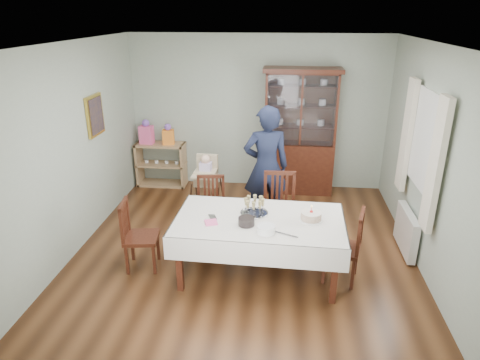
# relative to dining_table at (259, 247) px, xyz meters

# --- Properties ---
(floor) EXTENTS (5.00, 5.00, 0.00)m
(floor) POSITION_rel_dining_table_xyz_m (-0.23, 0.45, -0.38)
(floor) COLOR #593319
(floor) RESTS_ON ground
(room_shell) EXTENTS (5.00, 5.00, 5.00)m
(room_shell) POSITION_rel_dining_table_xyz_m (-0.23, 0.98, 1.32)
(room_shell) COLOR #9EAA99
(room_shell) RESTS_ON floor
(dining_table) EXTENTS (2.03, 1.20, 0.76)m
(dining_table) POSITION_rel_dining_table_xyz_m (0.00, 0.00, 0.00)
(dining_table) COLOR #482112
(dining_table) RESTS_ON floor
(china_cabinet) EXTENTS (1.30, 0.48, 2.18)m
(china_cabinet) POSITION_rel_dining_table_xyz_m (0.52, 2.71, 0.74)
(china_cabinet) COLOR #482112
(china_cabinet) RESTS_ON floor
(sideboard) EXTENTS (0.90, 0.38, 0.80)m
(sideboard) POSITION_rel_dining_table_xyz_m (-1.98, 2.73, 0.02)
(sideboard) COLOR tan
(sideboard) RESTS_ON floor
(picture_frame) EXTENTS (0.04, 0.48, 0.58)m
(picture_frame) POSITION_rel_dining_table_xyz_m (-2.45, 1.25, 1.27)
(picture_frame) COLOR gold
(picture_frame) RESTS_ON room_shell
(window) EXTENTS (0.04, 1.02, 1.22)m
(window) POSITION_rel_dining_table_xyz_m (1.99, 0.75, 1.17)
(window) COLOR white
(window) RESTS_ON room_shell
(curtain_left) EXTENTS (0.07, 0.30, 1.55)m
(curtain_left) POSITION_rel_dining_table_xyz_m (1.93, 0.13, 1.07)
(curtain_left) COLOR silver
(curtain_left) RESTS_ON room_shell
(curtain_right) EXTENTS (0.07, 0.30, 1.55)m
(curtain_right) POSITION_rel_dining_table_xyz_m (1.93, 1.37, 1.07)
(curtain_right) COLOR silver
(curtain_right) RESTS_ON room_shell
(radiator) EXTENTS (0.10, 0.80, 0.55)m
(radiator) POSITION_rel_dining_table_xyz_m (1.93, 0.75, -0.08)
(radiator) COLOR white
(radiator) RESTS_ON floor
(chair_far_left) EXTENTS (0.46, 0.46, 0.90)m
(chair_far_left) POSITION_rel_dining_table_xyz_m (-0.73, 0.83, -0.12)
(chair_far_left) COLOR #482112
(chair_far_left) RESTS_ON floor
(chair_far_right) EXTENTS (0.48, 0.48, 1.01)m
(chair_far_right) POSITION_rel_dining_table_xyz_m (0.23, 0.76, -0.08)
(chair_far_right) COLOR #482112
(chair_far_right) RESTS_ON floor
(chair_end_left) EXTENTS (0.46, 0.46, 0.90)m
(chair_end_left) POSITION_rel_dining_table_xyz_m (-1.48, 0.01, -0.12)
(chair_end_left) COLOR #482112
(chair_end_left) RESTS_ON floor
(chair_end_right) EXTENTS (0.50, 0.50, 0.91)m
(chair_end_right) POSITION_rel_dining_table_xyz_m (1.01, 0.00, -0.11)
(chair_end_right) COLOR #482112
(chair_end_right) RESTS_ON floor
(woman) EXTENTS (0.74, 0.56, 1.83)m
(woman) POSITION_rel_dining_table_xyz_m (0.01, 1.36, 0.53)
(woman) COLOR black
(woman) RESTS_ON floor
(high_chair) EXTENTS (0.47, 0.47, 1.01)m
(high_chair) POSITION_rel_dining_table_xyz_m (-0.92, 1.55, 0.01)
(high_chair) COLOR black
(high_chair) RESTS_ON floor
(champagne_tray) EXTENTS (0.34, 0.34, 0.20)m
(champagne_tray) POSITION_rel_dining_table_xyz_m (-0.07, 0.13, 0.44)
(champagne_tray) COLOR silver
(champagne_tray) RESTS_ON dining_table
(birthday_cake) EXTENTS (0.28, 0.28, 0.19)m
(birthday_cake) POSITION_rel_dining_table_xyz_m (0.60, 0.03, 0.43)
(birthday_cake) COLOR white
(birthday_cake) RESTS_ON dining_table
(plate_stack_dark) EXTENTS (0.21, 0.21, 0.09)m
(plate_stack_dark) POSITION_rel_dining_table_xyz_m (-0.14, -0.17, 0.42)
(plate_stack_dark) COLOR black
(plate_stack_dark) RESTS_ON dining_table
(plate_stack_white) EXTENTS (0.25, 0.25, 0.09)m
(plate_stack_white) POSITION_rel_dining_table_xyz_m (0.09, -0.33, 0.42)
(plate_stack_white) COLOR white
(plate_stack_white) RESTS_ON dining_table
(napkin_stack) EXTENTS (0.18, 0.18, 0.02)m
(napkin_stack) POSITION_rel_dining_table_xyz_m (-0.55, -0.17, 0.39)
(napkin_stack) COLOR #FC5C9C
(napkin_stack) RESTS_ON dining_table
(cutlery) EXTENTS (0.15, 0.17, 0.01)m
(cutlery) POSITION_rel_dining_table_xyz_m (-0.59, -0.02, 0.38)
(cutlery) COLOR silver
(cutlery) RESTS_ON dining_table
(cake_knife) EXTENTS (0.29, 0.15, 0.01)m
(cake_knife) POSITION_rel_dining_table_xyz_m (0.31, -0.35, 0.38)
(cake_knife) COLOR silver
(cake_knife) RESTS_ON dining_table
(gift_bag_pink) EXTENTS (0.25, 0.18, 0.44)m
(gift_bag_pink) POSITION_rel_dining_table_xyz_m (-2.21, 2.71, 0.61)
(gift_bag_pink) COLOR #FC5C9C
(gift_bag_pink) RESTS_ON sideboard
(gift_bag_orange) EXTENTS (0.23, 0.18, 0.38)m
(gift_bag_orange) POSITION_rel_dining_table_xyz_m (-1.81, 2.71, 0.58)
(gift_bag_orange) COLOR orange
(gift_bag_orange) RESTS_ON sideboard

